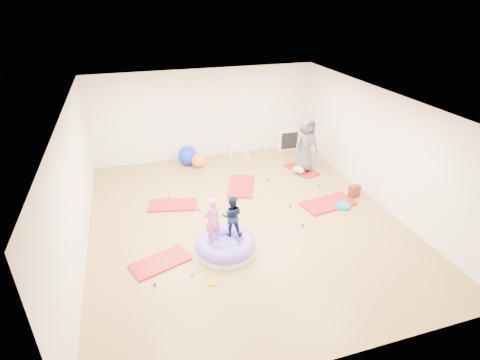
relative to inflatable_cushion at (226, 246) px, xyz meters
name	(u,v)px	position (x,y,z in m)	size (l,w,h in m)	color
room	(244,166)	(0.73, 1.07, 1.25)	(7.01, 8.01, 2.81)	#AD6D42
gym_mat_front_left	(160,262)	(-1.35, 0.02, -0.13)	(1.14, 0.57, 0.05)	#A22D13
gym_mat_mid_left	(173,205)	(-0.80, 2.18, -0.13)	(1.18, 0.59, 0.05)	#A22D13
gym_mat_center_back	(241,186)	(1.16, 2.63, -0.13)	(1.31, 0.66, 0.05)	#A22D13
gym_mat_right	(328,203)	(2.99, 1.09, -0.12)	(1.34, 0.67, 0.06)	#A22D13
gym_mat_rear_right	(302,170)	(3.22, 3.12, -0.13)	(1.09, 0.54, 0.05)	#A22D13
inflatable_cushion	(226,246)	(0.00, 0.00, 0.00)	(1.25, 1.25, 0.39)	white
child_pink	(212,218)	(-0.26, 0.02, 0.71)	(0.37, 0.24, 1.01)	pink
child_navy	(232,214)	(0.18, 0.13, 0.66)	(0.44, 0.34, 0.91)	#111B37
adult_caregiver	(306,145)	(3.25, 3.05, 0.70)	(0.79, 0.52, 1.62)	#4E4E50
infant	(299,170)	(3.02, 2.90, 0.00)	(0.37, 0.37, 0.22)	#93BBC8
ball_pit_balls	(241,216)	(0.70, 1.18, -0.12)	(4.81, 3.41, 0.06)	#EA9F05
exercise_ball_blue	(188,156)	(0.02, 4.56, 0.15)	(0.60, 0.60, 0.60)	#1028D8
exercise_ball_orange	(199,161)	(0.30, 4.27, 0.06)	(0.43, 0.43, 0.43)	orange
infant_play_gym	(237,150)	(1.55, 4.41, 0.22)	(0.72, 0.68, 0.55)	white
cube_shelf	(288,139)	(3.50, 4.86, 0.18)	(0.67, 0.33, 0.67)	white
balance_disc	(343,206)	(3.27, 0.85, -0.11)	(0.37, 0.37, 0.08)	#0A7F91
backpack	(354,191)	(3.83, 1.25, 0.01)	(0.28, 0.17, 0.32)	maroon
yellow_toy	(212,283)	(-0.49, -0.84, -0.14)	(0.19, 0.19, 0.03)	#EA9F05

